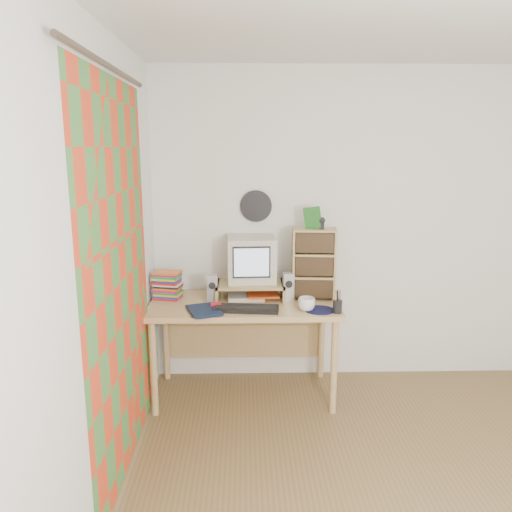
{
  "coord_description": "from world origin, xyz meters",
  "views": [
    {
      "loc": [
        -1.02,
        -2.2,
        1.88
      ],
      "look_at": [
        -0.94,
        1.33,
        1.11
      ],
      "focal_mm": 35.0,
      "sensor_mm": 36.0,
      "label": 1
    }
  ],
  "objects_px": {
    "crt_monitor": "(251,260)",
    "keyboard": "(246,309)",
    "dvd_stack": "(167,281)",
    "mug": "(307,304)",
    "desk": "(244,316)",
    "cd_rack": "(314,264)",
    "diary": "(190,310)"
  },
  "relations": [
    {
      "from": "dvd_stack",
      "to": "desk",
      "type": "bearing_deg",
      "value": 9.21
    },
    {
      "from": "desk",
      "to": "crt_monitor",
      "type": "height_order",
      "value": "crt_monitor"
    },
    {
      "from": "keyboard",
      "to": "diary",
      "type": "xyz_separation_m",
      "value": [
        -0.39,
        -0.06,
        0.01
      ]
    },
    {
      "from": "crt_monitor",
      "to": "dvd_stack",
      "type": "distance_m",
      "value": 0.66
    },
    {
      "from": "desk",
      "to": "crt_monitor",
      "type": "distance_m",
      "value": 0.44
    },
    {
      "from": "desk",
      "to": "diary",
      "type": "distance_m",
      "value": 0.52
    },
    {
      "from": "dvd_stack",
      "to": "mug",
      "type": "xyz_separation_m",
      "value": [
        1.03,
        -0.32,
        -0.09
      ]
    },
    {
      "from": "keyboard",
      "to": "dvd_stack",
      "type": "bearing_deg",
      "value": 159.09
    },
    {
      "from": "dvd_stack",
      "to": "mug",
      "type": "distance_m",
      "value": 1.08
    },
    {
      "from": "dvd_stack",
      "to": "diary",
      "type": "distance_m",
      "value": 0.44
    },
    {
      "from": "dvd_stack",
      "to": "cd_rack",
      "type": "xyz_separation_m",
      "value": [
        1.12,
        -0.01,
        0.13
      ]
    },
    {
      "from": "keyboard",
      "to": "dvd_stack",
      "type": "xyz_separation_m",
      "value": [
        -0.6,
        0.31,
        0.12
      ]
    },
    {
      "from": "desk",
      "to": "mug",
      "type": "relative_size",
      "value": 11.53
    },
    {
      "from": "keyboard",
      "to": "mug",
      "type": "height_order",
      "value": "mug"
    },
    {
      "from": "crt_monitor",
      "to": "mug",
      "type": "xyz_separation_m",
      "value": [
        0.39,
        -0.36,
        -0.24
      ]
    },
    {
      "from": "crt_monitor",
      "to": "dvd_stack",
      "type": "xyz_separation_m",
      "value": [
        -0.64,
        -0.04,
        -0.15
      ]
    },
    {
      "from": "desk",
      "to": "cd_rack",
      "type": "height_order",
      "value": "cd_rack"
    },
    {
      "from": "cd_rack",
      "to": "diary",
      "type": "distance_m",
      "value": 1.01
    },
    {
      "from": "dvd_stack",
      "to": "mug",
      "type": "height_order",
      "value": "dvd_stack"
    },
    {
      "from": "cd_rack",
      "to": "mug",
      "type": "xyz_separation_m",
      "value": [
        -0.09,
        -0.3,
        -0.22
      ]
    },
    {
      "from": "crt_monitor",
      "to": "mug",
      "type": "distance_m",
      "value": 0.58
    },
    {
      "from": "keyboard",
      "to": "mug",
      "type": "xyz_separation_m",
      "value": [
        0.43,
        -0.01,
        0.03
      ]
    },
    {
      "from": "crt_monitor",
      "to": "desk",
      "type": "bearing_deg",
      "value": -127.45
    },
    {
      "from": "desk",
      "to": "keyboard",
      "type": "bearing_deg",
      "value": -86.27
    },
    {
      "from": "cd_rack",
      "to": "keyboard",
      "type": "bearing_deg",
      "value": -145.09
    },
    {
      "from": "cd_rack",
      "to": "diary",
      "type": "height_order",
      "value": "cd_rack"
    },
    {
      "from": "desk",
      "to": "diary",
      "type": "relative_size",
      "value": 5.52
    },
    {
      "from": "cd_rack",
      "to": "crt_monitor",
      "type": "bearing_deg",
      "value": 178.14
    },
    {
      "from": "crt_monitor",
      "to": "keyboard",
      "type": "xyz_separation_m",
      "value": [
        -0.04,
        -0.35,
        -0.28
      ]
    },
    {
      "from": "crt_monitor",
      "to": "keyboard",
      "type": "distance_m",
      "value": 0.45
    },
    {
      "from": "cd_rack",
      "to": "mug",
      "type": "height_order",
      "value": "cd_rack"
    },
    {
      "from": "crt_monitor",
      "to": "dvd_stack",
      "type": "bearing_deg",
      "value": -179.25
    }
  ]
}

